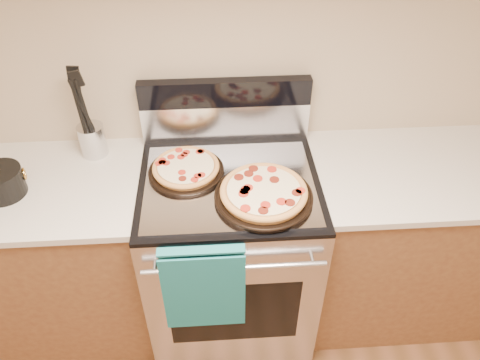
{
  "coord_description": "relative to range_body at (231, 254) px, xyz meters",
  "views": [
    {
      "loc": [
        -0.05,
        0.15,
        2.19
      ],
      "look_at": [
        0.04,
        1.55,
        1.0
      ],
      "focal_mm": 35.0,
      "sensor_mm": 36.0,
      "label": 1
    }
  ],
  "objects": [
    {
      "name": "range_body",
      "position": [
        0.0,
        0.0,
        0.0
      ],
      "size": [
        0.76,
        0.68,
        0.9
      ],
      "primitive_type": "cube",
      "color": "#B7B7BC",
      "rests_on": "ground"
    },
    {
      "name": "foil_sheet",
      "position": [
        0.0,
        -0.03,
        0.47
      ],
      "size": [
        0.7,
        0.55,
        0.01
      ],
      "primitive_type": "cube",
      "color": "gray",
      "rests_on": "cooktop"
    },
    {
      "name": "saucepan",
      "position": [
        -0.92,
        -0.01,
        0.51
      ],
      "size": [
        0.23,
        0.23,
        0.11
      ],
      "primitive_type": "cylinder",
      "rotation": [
        0.0,
        0.0,
        0.37
      ],
      "color": "black",
      "rests_on": "countertop_left"
    },
    {
      "name": "wall_back",
      "position": [
        0.0,
        0.35,
        0.9
      ],
      "size": [
        4.0,
        0.0,
        4.0
      ],
      "primitive_type": "plane",
      "rotation": [
        1.57,
        0.0,
        0.0
      ],
      "color": "#C6AF8F",
      "rests_on": "ground"
    },
    {
      "name": "cabinet_left",
      "position": [
        -0.88,
        0.03,
        -0.01
      ],
      "size": [
        1.0,
        0.62,
        0.88
      ],
      "primitive_type": "cube",
      "color": "brown",
      "rests_on": "ground"
    },
    {
      "name": "cabinet_right",
      "position": [
        0.88,
        0.03,
        -0.01
      ],
      "size": [
        1.0,
        0.62,
        0.88
      ],
      "primitive_type": "cube",
      "color": "brown",
      "rests_on": "ground"
    },
    {
      "name": "pepperoni_pizza_front",
      "position": [
        0.13,
        -0.13,
        0.5
      ],
      "size": [
        0.51,
        0.51,
        0.05
      ],
      "primitive_type": null,
      "rotation": [
        0.0,
        0.0,
        -0.42
      ],
      "color": "#B67837",
      "rests_on": "foil_sheet"
    },
    {
      "name": "dish_towel",
      "position": [
        -0.12,
        -0.38,
        0.25
      ],
      "size": [
        0.32,
        0.05,
        0.42
      ],
      "primitive_type": null,
      "color": "#187C77",
      "rests_on": "oven_handle"
    },
    {
      "name": "oven_handle",
      "position": [
        0.0,
        -0.38,
        0.35
      ],
      "size": [
        0.7,
        0.03,
        0.03
      ],
      "primitive_type": "cylinder",
      "rotation": [
        0.0,
        1.57,
        0.0
      ],
      "color": "silver",
      "rests_on": "range_body"
    },
    {
      "name": "oven_window",
      "position": [
        0.0,
        -0.34,
        0.0
      ],
      "size": [
        0.56,
        0.01,
        0.4
      ],
      "primitive_type": "cube",
      "color": "black",
      "rests_on": "range_body"
    },
    {
      "name": "countertop_right",
      "position": [
        0.88,
        0.03,
        0.45
      ],
      "size": [
        1.02,
        0.64,
        0.03
      ],
      "primitive_type": "cube",
      "color": "beige",
      "rests_on": "cabinet_right"
    },
    {
      "name": "backsplash_upper",
      "position": [
        0.0,
        0.31,
        0.71
      ],
      "size": [
        0.76,
        0.06,
        0.12
      ],
      "primitive_type": "cube",
      "color": "black",
      "rests_on": "backsplash_lower"
    },
    {
      "name": "backsplash_lower",
      "position": [
        0.0,
        0.31,
        0.56
      ],
      "size": [
        0.76,
        0.06,
        0.18
      ],
      "primitive_type": "cube",
      "color": "silver",
      "rests_on": "cooktop"
    },
    {
      "name": "cooktop",
      "position": [
        0.0,
        0.0,
        0.46
      ],
      "size": [
        0.76,
        0.68,
        0.02
      ],
      "primitive_type": "cube",
      "color": "black",
      "rests_on": "range_body"
    },
    {
      "name": "utensil_crock",
      "position": [
        -0.6,
        0.24,
        0.53
      ],
      "size": [
        0.15,
        0.15,
        0.15
      ],
      "primitive_type": "cylinder",
      "rotation": [
        0.0,
        0.0,
        -0.32
      ],
      "color": "silver",
      "rests_on": "countertop_left"
    },
    {
      "name": "pepperoni_pizza_back",
      "position": [
        -0.18,
        0.05,
        0.5
      ],
      "size": [
        0.34,
        0.34,
        0.04
      ],
      "primitive_type": null,
      "rotation": [
        0.0,
        0.0,
        -0.09
      ],
      "color": "#B67837",
      "rests_on": "foil_sheet"
    },
    {
      "name": "countertop_left",
      "position": [
        -0.88,
        0.03,
        0.45
      ],
      "size": [
        1.02,
        0.64,
        0.03
      ],
      "primitive_type": "cube",
      "color": "beige",
      "rests_on": "cabinet_left"
    }
  ]
}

